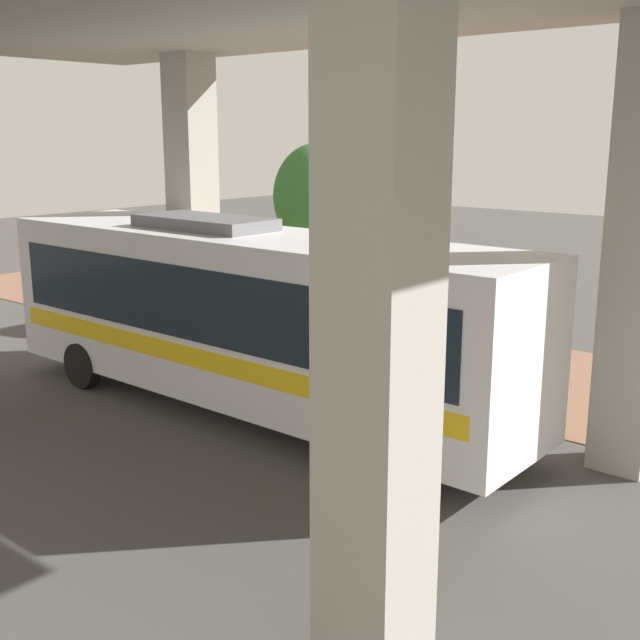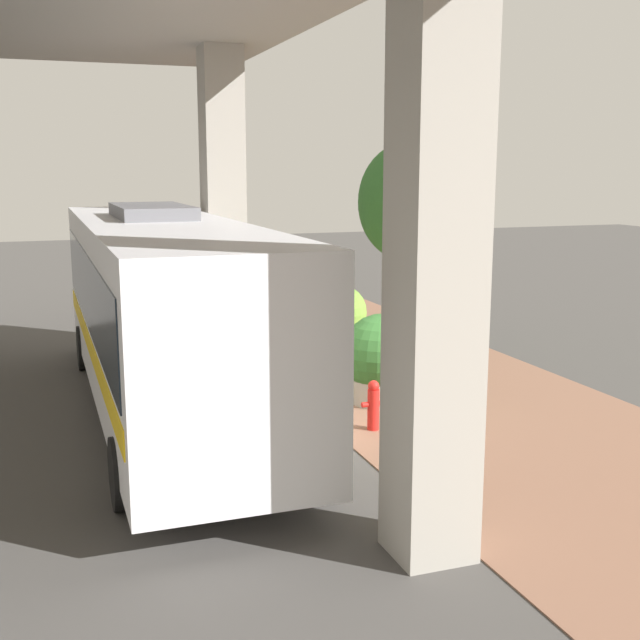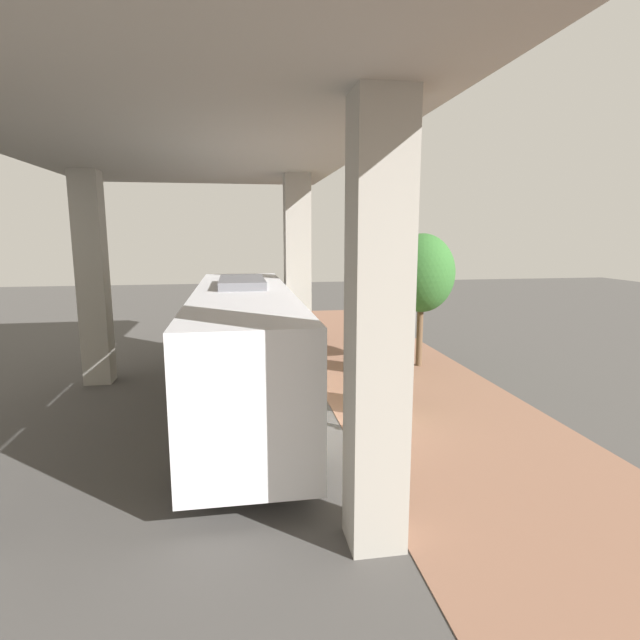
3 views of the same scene
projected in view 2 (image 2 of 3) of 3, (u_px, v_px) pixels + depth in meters
The scene contains 8 objects.
ground_plane at pixel (319, 420), 14.59m from camera, with size 80.00×80.00×0.00m, color #474442.
sidewalk_strip at pixel (465, 403), 15.57m from camera, with size 6.00×40.00×0.02m.
overpass at pixel (68, 13), 11.99m from camera, with size 9.40×18.52×7.81m.
bus at pixel (164, 304), 14.69m from camera, with size 2.81×11.93×3.81m.
fire_hydrant at pixel (373, 405), 13.91m from camera, with size 0.43×0.21×0.90m.
planter_front at pixel (339, 320), 19.65m from camera, with size 1.38×1.38×1.72m.
planter_middle at pixel (381, 360), 15.49m from camera, with size 1.55×1.55×1.76m.
street_tree_near at pixel (407, 203), 20.35m from camera, with size 2.50×2.50×5.16m.
Camera 2 is at (4.69, 13.18, 4.52)m, focal length 45.00 mm.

